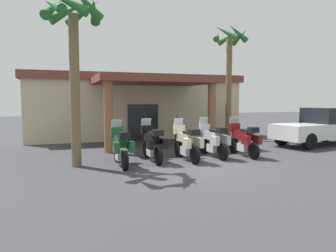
{
  "coord_description": "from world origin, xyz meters",
  "views": [
    {
      "loc": [
        -5.01,
        -9.99,
        2.37
      ],
      "look_at": [
        -0.14,
        3.2,
        1.2
      ],
      "focal_mm": 33.87,
      "sensor_mm": 36.0,
      "label": 1
    }
  ],
  "objects_px": {
    "pickup_truck_white": "(320,127)",
    "motel_building": "(132,105)",
    "motorcycle_cream": "(187,143)",
    "motorcycle_maroon": "(244,140)",
    "motorcycle_green": "(121,146)",
    "palm_tree_roadside": "(73,35)",
    "motorcycle_silver": "(213,140)",
    "motorcycle_black": "(152,143)",
    "pedestrian": "(178,127)",
    "palm_tree_near_portico": "(229,60)"
  },
  "relations": [
    {
      "from": "motorcycle_black",
      "to": "motel_building",
      "type": "bearing_deg",
      "value": -8.46
    },
    {
      "from": "motorcycle_silver",
      "to": "pickup_truck_white",
      "type": "bearing_deg",
      "value": -81.64
    },
    {
      "from": "motel_building",
      "to": "motorcycle_green",
      "type": "height_order",
      "value": "motel_building"
    },
    {
      "from": "motorcycle_black",
      "to": "motorcycle_silver",
      "type": "bearing_deg",
      "value": -89.46
    },
    {
      "from": "motorcycle_maroon",
      "to": "motorcycle_green",
      "type": "bearing_deg",
      "value": 94.05
    },
    {
      "from": "pickup_truck_white",
      "to": "motel_building",
      "type": "bearing_deg",
      "value": 128.32
    },
    {
      "from": "palm_tree_roadside",
      "to": "motorcycle_silver",
      "type": "bearing_deg",
      "value": -0.3
    },
    {
      "from": "motel_building",
      "to": "motorcycle_silver",
      "type": "distance_m",
      "value": 9.21
    },
    {
      "from": "motorcycle_green",
      "to": "motorcycle_maroon",
      "type": "height_order",
      "value": "same"
    },
    {
      "from": "motel_building",
      "to": "palm_tree_near_portico",
      "type": "xyz_separation_m",
      "value": [
        4.94,
        -4.0,
        2.73
      ]
    },
    {
      "from": "motorcycle_green",
      "to": "palm_tree_roadside",
      "type": "bearing_deg",
      "value": 75.19
    },
    {
      "from": "motel_building",
      "to": "motorcycle_black",
      "type": "height_order",
      "value": "motel_building"
    },
    {
      "from": "motel_building",
      "to": "motorcycle_cream",
      "type": "relative_size",
      "value": 6.07
    },
    {
      "from": "motorcycle_cream",
      "to": "motorcycle_silver",
      "type": "bearing_deg",
      "value": -77.56
    },
    {
      "from": "motel_building",
      "to": "pedestrian",
      "type": "relative_size",
      "value": 8.2
    },
    {
      "from": "motorcycle_cream",
      "to": "motorcycle_maroon",
      "type": "xyz_separation_m",
      "value": [
        2.63,
        0.04,
        0.0
      ]
    },
    {
      "from": "motorcycle_green",
      "to": "motorcycle_maroon",
      "type": "relative_size",
      "value": 1.0
    },
    {
      "from": "motorcycle_black",
      "to": "motorcycle_maroon",
      "type": "xyz_separation_m",
      "value": [
        3.95,
        -0.25,
        0.0
      ]
    },
    {
      "from": "motorcycle_silver",
      "to": "palm_tree_near_portico",
      "type": "relative_size",
      "value": 0.33
    },
    {
      "from": "motorcycle_green",
      "to": "pickup_truck_white",
      "type": "xyz_separation_m",
      "value": [
        10.82,
        1.54,
        0.24
      ]
    },
    {
      "from": "motel_building",
      "to": "palm_tree_roadside",
      "type": "xyz_separation_m",
      "value": [
        -4.28,
        -9.01,
        2.57
      ]
    },
    {
      "from": "motorcycle_green",
      "to": "motorcycle_cream",
      "type": "distance_m",
      "value": 2.64
    },
    {
      "from": "motorcycle_cream",
      "to": "motorcycle_silver",
      "type": "xyz_separation_m",
      "value": [
        1.32,
        0.29,
        0.0
      ]
    },
    {
      "from": "motorcycle_black",
      "to": "pickup_truck_white",
      "type": "xyz_separation_m",
      "value": [
        9.5,
        1.12,
        0.24
      ]
    },
    {
      "from": "motorcycle_silver",
      "to": "motorcycle_cream",
      "type": "bearing_deg",
      "value": 101.5
    },
    {
      "from": "motel_building",
      "to": "motorcycle_cream",
      "type": "height_order",
      "value": "motel_building"
    },
    {
      "from": "motorcycle_cream",
      "to": "palm_tree_roadside",
      "type": "height_order",
      "value": "palm_tree_roadside"
    },
    {
      "from": "pedestrian",
      "to": "motorcycle_green",
      "type": "bearing_deg",
      "value": 122.49
    },
    {
      "from": "motorcycle_maroon",
      "to": "motorcycle_cream",
      "type": "bearing_deg",
      "value": 93.15
    },
    {
      "from": "motorcycle_cream",
      "to": "motorcycle_black",
      "type": "bearing_deg",
      "value": 77.41
    },
    {
      "from": "motorcycle_black",
      "to": "pedestrian",
      "type": "distance_m",
      "value": 4.89
    },
    {
      "from": "motorcycle_green",
      "to": "motorcycle_black",
      "type": "xyz_separation_m",
      "value": [
        1.32,
        0.42,
        0.0
      ]
    },
    {
      "from": "pickup_truck_white",
      "to": "pedestrian",
      "type": "bearing_deg",
      "value": 149.39
    },
    {
      "from": "motel_building",
      "to": "motorcycle_cream",
      "type": "distance_m",
      "value": 9.42
    },
    {
      "from": "motorcycle_maroon",
      "to": "motorcycle_silver",
      "type": "bearing_deg",
      "value": 81.48
    },
    {
      "from": "motel_building",
      "to": "motorcycle_cream",
      "type": "xyz_separation_m",
      "value": [
        -0.13,
        -9.33,
        -1.31
      ]
    },
    {
      "from": "motorcycle_cream",
      "to": "palm_tree_roadside",
      "type": "xyz_separation_m",
      "value": [
        -4.15,
        0.32,
        3.88
      ]
    },
    {
      "from": "motorcycle_cream",
      "to": "palm_tree_near_portico",
      "type": "distance_m",
      "value": 8.39
    },
    {
      "from": "motorcycle_silver",
      "to": "motorcycle_maroon",
      "type": "xyz_separation_m",
      "value": [
        1.32,
        -0.25,
        0.0
      ]
    },
    {
      "from": "motorcycle_maroon",
      "to": "motel_building",
      "type": "bearing_deg",
      "value": 17.39
    },
    {
      "from": "pedestrian",
      "to": "motorcycle_black",
      "type": "bearing_deg",
      "value": 130.77
    },
    {
      "from": "motorcycle_cream",
      "to": "motorcycle_maroon",
      "type": "height_order",
      "value": "same"
    },
    {
      "from": "motel_building",
      "to": "motorcycle_green",
      "type": "distance_m",
      "value": 9.93
    },
    {
      "from": "motorcycle_green",
      "to": "motel_building",
      "type": "bearing_deg",
      "value": -14.86
    },
    {
      "from": "palm_tree_near_portico",
      "to": "palm_tree_roadside",
      "type": "xyz_separation_m",
      "value": [
        -9.22,
        -5.01,
        -0.16
      ]
    },
    {
      "from": "motorcycle_cream",
      "to": "pickup_truck_white",
      "type": "relative_size",
      "value": 0.41
    },
    {
      "from": "pedestrian",
      "to": "pickup_truck_white",
      "type": "height_order",
      "value": "pickup_truck_white"
    },
    {
      "from": "pedestrian",
      "to": "motorcycle_cream",
      "type": "bearing_deg",
      "value": 146.75
    },
    {
      "from": "motorcycle_black",
      "to": "motorcycle_silver",
      "type": "relative_size",
      "value": 1.0
    },
    {
      "from": "motorcycle_maroon",
      "to": "motorcycle_black",
      "type": "bearing_deg",
      "value": 88.6
    }
  ]
}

